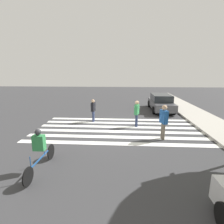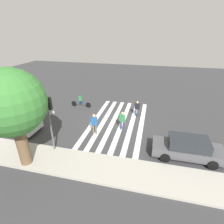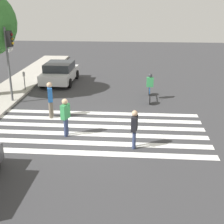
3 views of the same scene
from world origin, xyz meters
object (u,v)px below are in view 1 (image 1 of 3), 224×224
(pedestrian_adult_tall_backpack, at_px, (93,109))
(cyclist_far_lane, at_px, (40,148))
(pedestrian_adult_yellow_jacket, at_px, (164,120))
(car_parked_dark_suv, at_px, (161,102))
(pedestrian_adult_blue_shirt, at_px, (137,112))

(pedestrian_adult_tall_backpack, xyz_separation_m, cyclist_far_lane, (6.38, -0.84, -0.04))
(pedestrian_adult_yellow_jacket, relative_size, car_parked_dark_suv, 0.39)
(pedestrian_adult_tall_backpack, distance_m, cyclist_far_lane, 6.44)
(cyclist_far_lane, relative_size, car_parked_dark_suv, 0.51)
(pedestrian_adult_tall_backpack, bearing_deg, pedestrian_adult_yellow_jacket, -115.96)
(pedestrian_adult_yellow_jacket, bearing_deg, car_parked_dark_suv, -27.39)
(pedestrian_adult_blue_shirt, distance_m, cyclist_far_lane, 6.64)
(pedestrian_adult_blue_shirt, height_order, cyclist_far_lane, pedestrian_adult_blue_shirt)
(cyclist_far_lane, height_order, car_parked_dark_suv, cyclist_far_lane)
(pedestrian_adult_blue_shirt, distance_m, pedestrian_adult_yellow_jacket, 2.45)
(pedestrian_adult_yellow_jacket, bearing_deg, pedestrian_adult_blue_shirt, 13.49)
(pedestrian_adult_yellow_jacket, distance_m, pedestrian_adult_tall_backpack, 5.20)
(cyclist_far_lane, bearing_deg, pedestrian_adult_yellow_jacket, 124.03)
(pedestrian_adult_yellow_jacket, relative_size, cyclist_far_lane, 0.78)
(pedestrian_adult_tall_backpack, bearing_deg, cyclist_far_lane, -177.34)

